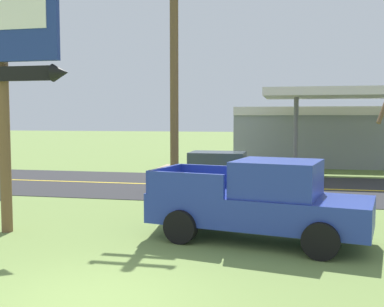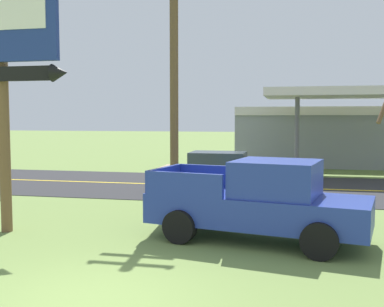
# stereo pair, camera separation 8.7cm
# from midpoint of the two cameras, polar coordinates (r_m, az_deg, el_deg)

# --- Properties ---
(ground_plane) EXTENTS (180.00, 180.00, 0.00)m
(ground_plane) POSITION_cam_midpoint_polar(r_m,az_deg,el_deg) (8.13, -12.18, -17.13)
(ground_plane) COLOR olive
(road_asphalt) EXTENTS (140.00, 8.00, 0.02)m
(road_asphalt) POSITION_cam_midpoint_polar(r_m,az_deg,el_deg) (20.34, 3.09, -3.98)
(road_asphalt) COLOR #2B2B2D
(road_asphalt) RESTS_ON ground
(road_centre_line) EXTENTS (126.00, 0.20, 0.01)m
(road_centre_line) POSITION_cam_midpoint_polar(r_m,az_deg,el_deg) (20.34, 3.09, -3.94)
(road_centre_line) COLOR gold
(road_centre_line) RESTS_ON road_asphalt
(motel_sign) EXTENTS (3.55, 0.54, 6.92)m
(motel_sign) POSITION_cam_midpoint_polar(r_m,az_deg,el_deg) (12.97, -22.05, 12.28)
(motel_sign) COLOR brown
(motel_sign) RESTS_ON ground
(utility_pole) EXTENTS (1.83, 0.26, 8.10)m
(utility_pole) POSITION_cam_midpoint_polar(r_m,az_deg,el_deg) (14.61, -2.02, 9.73)
(utility_pole) COLOR brown
(utility_pole) RESTS_ON ground
(gas_station) EXTENTS (12.00, 11.50, 4.40)m
(gas_station) POSITION_cam_midpoint_polar(r_m,az_deg,el_deg) (30.67, 17.10, 2.28)
(gas_station) COLOR gray
(gas_station) RESTS_ON ground
(pickup_blue_parked_on_lawn) EXTENTS (5.49, 3.00, 1.96)m
(pickup_blue_parked_on_lawn) POSITION_cam_midpoint_polar(r_m,az_deg,el_deg) (11.43, 8.50, -5.76)
(pickup_blue_parked_on_lawn) COLOR #233893
(pickup_blue_parked_on_lawn) RESTS_ON ground
(car_tan_near_lane) EXTENTS (4.20, 2.00, 1.64)m
(car_tan_near_lane) POSITION_cam_midpoint_polar(r_m,az_deg,el_deg) (18.23, 2.97, -2.35)
(car_tan_near_lane) COLOR tan
(car_tan_near_lane) RESTS_ON ground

